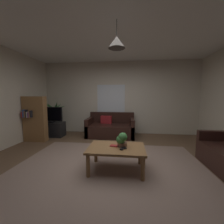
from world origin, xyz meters
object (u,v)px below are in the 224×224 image
(tv_stand, at_px, (51,129))
(pendant_lamp, at_px, (117,42))
(remote_on_table_1, at_px, (123,148))
(tv, at_px, (50,114))
(coffee_table, at_px, (116,151))
(couch_under_window, at_px, (111,129))
(book_on_table_0, at_px, (114,146))
(potted_plant_on_table, at_px, (122,140))
(potted_palm_corner, at_px, (55,117))
(bookshelf_corner, at_px, (35,119))
(remote_on_table_0, at_px, (123,147))

(tv_stand, xyz_separation_m, pendant_lamp, (2.49, -2.05, 2.07))
(remote_on_table_1, bearing_deg, tv, 158.39)
(coffee_table, height_order, remote_on_table_1, remote_on_table_1)
(couch_under_window, bearing_deg, book_on_table_0, -81.17)
(potted_plant_on_table, xyz_separation_m, potted_palm_corner, (-2.72, 2.54, 0.01))
(tv, height_order, potted_palm_corner, potted_palm_corner)
(remote_on_table_1, relative_size, potted_palm_corner, 0.13)
(remote_on_table_1, bearing_deg, bookshelf_corner, 168.31)
(bookshelf_corner, bearing_deg, book_on_table_0, -28.60)
(potted_plant_on_table, xyz_separation_m, bookshelf_corner, (-2.77, 1.45, 0.12))
(tv, distance_m, bookshelf_corner, 0.59)
(potted_palm_corner, relative_size, pendant_lamp, 2.62)
(book_on_table_0, xyz_separation_m, potted_plant_on_table, (0.14, -0.02, 0.13))
(remote_on_table_1, height_order, potted_palm_corner, potted_palm_corner)
(remote_on_table_0, relative_size, tv_stand, 0.18)
(book_on_table_0, bearing_deg, couch_under_window, 98.83)
(tv, bearing_deg, pendant_lamp, -39.24)
(remote_on_table_1, xyz_separation_m, tv_stand, (-2.60, 2.13, -0.21))
(potted_plant_on_table, relative_size, pendant_lamp, 0.57)
(book_on_table_0, distance_m, potted_palm_corner, 3.61)
(potted_palm_corner, bearing_deg, pendant_lamp, -44.40)
(remote_on_table_0, relative_size, tv, 0.18)
(coffee_table, relative_size, pendant_lamp, 2.17)
(coffee_table, bearing_deg, pendant_lamp, 180.00)
(pendant_lamp, bearing_deg, couch_under_window, 99.74)
(potted_palm_corner, bearing_deg, tv, -76.05)
(couch_under_window, bearing_deg, tv, -172.64)
(potted_palm_corner, bearing_deg, bookshelf_corner, -92.79)
(remote_on_table_0, height_order, remote_on_table_1, same)
(tv_stand, height_order, pendant_lamp, pendant_lamp)
(coffee_table, bearing_deg, bookshelf_corner, 151.12)
(coffee_table, xyz_separation_m, potted_palm_corner, (-2.62, 2.56, 0.22))
(remote_on_table_0, bearing_deg, couch_under_window, -106.11)
(tv_stand, relative_size, tv, 1.04)
(tv_stand, distance_m, tv, 0.53)
(remote_on_table_1, xyz_separation_m, potted_plant_on_table, (-0.02, 0.10, 0.13))
(potted_plant_on_table, bearing_deg, bookshelf_corner, 152.38)
(potted_plant_on_table, xyz_separation_m, tv_stand, (-2.58, 2.03, -0.34))
(potted_palm_corner, xyz_separation_m, pendant_lamp, (2.62, -2.56, 1.72))
(couch_under_window, distance_m, potted_palm_corner, 2.26)
(coffee_table, relative_size, potted_plant_on_table, 3.79)
(book_on_table_0, height_order, pendant_lamp, pendant_lamp)
(coffee_table, distance_m, potted_palm_corner, 3.67)
(couch_under_window, bearing_deg, remote_on_table_1, -77.78)
(bookshelf_corner, bearing_deg, tv, 71.57)
(coffee_table, relative_size, book_on_table_0, 7.13)
(remote_on_table_0, xyz_separation_m, tv_stand, (-2.62, 2.07, -0.21))
(tv, bearing_deg, book_on_table_0, -39.17)
(potted_plant_on_table, relative_size, bookshelf_corner, 0.20)
(coffee_table, xyz_separation_m, bookshelf_corner, (-2.67, 1.47, 0.33))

